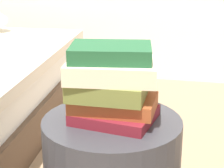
# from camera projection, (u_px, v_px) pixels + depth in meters

# --- Properties ---
(book_maroon) EXTENTS (0.28, 0.24, 0.04)m
(book_maroon) POSITION_uv_depth(u_px,v_px,m) (115.00, 115.00, 1.29)
(book_maroon) COLOR maroon
(book_maroon) RESTS_ON side_table
(book_rust) EXTENTS (0.27, 0.17, 0.05)m
(book_rust) POSITION_uv_depth(u_px,v_px,m) (114.00, 103.00, 1.28)
(book_rust) COLOR #994723
(book_rust) RESTS_ON book_maroon
(book_olive) EXTENTS (0.24, 0.20, 0.06)m
(book_olive) POSITION_uv_depth(u_px,v_px,m) (108.00, 88.00, 1.27)
(book_olive) COLOR olive
(book_olive) RESTS_ON book_rust
(book_cream) EXTENTS (0.30, 0.22, 0.06)m
(book_cream) POSITION_uv_depth(u_px,v_px,m) (111.00, 70.00, 1.25)
(book_cream) COLOR beige
(book_cream) RESTS_ON book_olive
(book_forest) EXTENTS (0.27, 0.21, 0.05)m
(book_forest) POSITION_uv_depth(u_px,v_px,m) (111.00, 52.00, 1.24)
(book_forest) COLOR #1E512D
(book_forest) RESTS_ON book_cream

